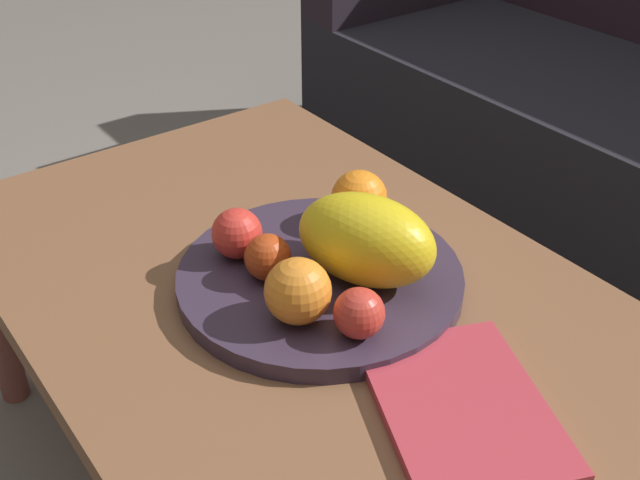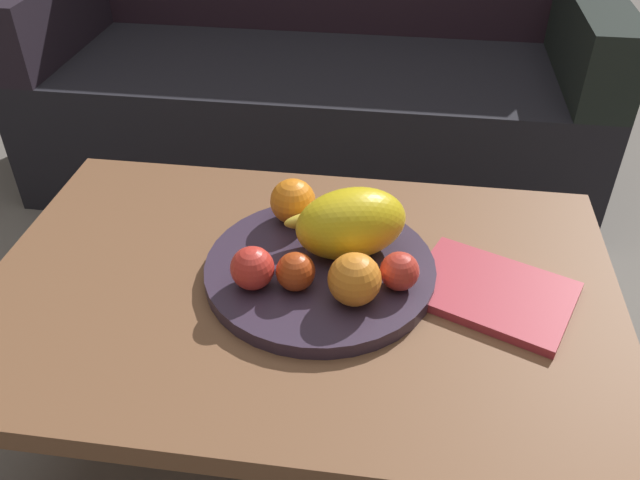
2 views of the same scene
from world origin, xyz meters
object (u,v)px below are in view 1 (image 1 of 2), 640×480
banana_bunch (367,235)px  magazine (462,408)px  orange_front (298,291)px  apple_front (267,257)px  apple_left (359,313)px  orange_left (359,198)px  apple_right (237,233)px  coffee_table (293,307)px  melon_large_front (366,240)px  fruit_bowl (320,278)px

banana_bunch → magazine: (0.29, -0.09, -0.04)m
orange_front → apple_front: size_ratio=1.33×
magazine → apple_left: bearing=-147.5°
orange_left → magazine: 0.38m
apple_front → apple_right: apple_right is taller
coffee_table → melon_large_front: melon_large_front is taller
apple_right → coffee_table: bearing=32.4°
apple_right → melon_large_front: bearing=36.8°
orange_left → magazine: (0.35, -0.13, -0.06)m
melon_large_front → magazine: melon_large_front is taller
coffee_table → banana_bunch: bearing=74.3°
fruit_bowl → apple_front: apple_front is taller
orange_front → magazine: bearing=17.1°
banana_bunch → apple_front: bearing=-102.4°
orange_left → apple_right: (-0.03, -0.19, -0.01)m
orange_front → apple_right: 0.16m
orange_front → apple_left: 0.08m
apple_left → orange_front: bearing=-148.4°
fruit_bowl → magazine: 0.29m
apple_right → apple_front: bearing=4.8°
apple_right → magazine: (0.38, 0.06, -0.05)m
orange_front → banana_bunch: 0.18m
fruit_bowl → banana_bunch: 0.09m
apple_front → apple_right: bearing=-175.2°
apple_front → magazine: apple_front is taller
magazine → apple_front: bearing=-148.3°
apple_left → magazine: bearing=9.8°
coffee_table → magazine: magazine is taller
apple_right → orange_front: bearing=-4.4°
melon_large_front → apple_right: (-0.15, -0.11, -0.02)m
fruit_bowl → apple_right: bearing=-145.1°
orange_front → magazine: (0.22, 0.07, -0.06)m
melon_large_front → apple_left: (0.09, -0.08, -0.03)m
magazine → orange_left: bearing=-177.9°
apple_left → melon_large_front: bearing=137.2°
orange_front → apple_front: 0.10m
magazine → apple_right: bearing=-149.0°
apple_left → orange_left: bearing=141.3°
apple_right → banana_bunch: (0.10, 0.15, -0.01)m
fruit_bowl → orange_left: (-0.07, 0.12, 0.05)m
fruit_bowl → magazine: (0.29, -0.01, -0.00)m
apple_left → fruit_bowl: bearing=163.4°
apple_front → apple_right: (-0.07, -0.01, 0.00)m
apple_left → apple_right: bearing=-172.8°
fruit_bowl → melon_large_front: (0.05, 0.04, 0.07)m
orange_front → banana_bunch: bearing=112.0°
orange_front → orange_left: (-0.13, 0.20, -0.00)m
apple_front → magazine: size_ratio=0.25×
coffee_table → fruit_bowl: (0.03, 0.03, 0.06)m
coffee_table → apple_front: apple_front is taller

